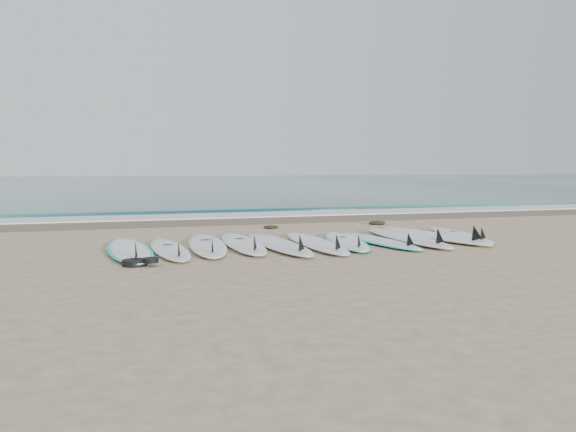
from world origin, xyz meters
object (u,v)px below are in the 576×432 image
object	(u,v)px
surfboard_0	(129,250)
surfboard_5	(317,243)
surfboard_10	(461,235)
leash_coil	(138,262)

from	to	relation	value
surfboard_0	surfboard_5	xyz separation A→B (m)	(2.93, -0.13, 0.01)
surfboard_10	leash_coil	xyz separation A→B (m)	(-5.70, -1.31, -0.01)
surfboard_0	leash_coil	xyz separation A→B (m)	(0.10, -1.13, -0.00)
surfboard_5	leash_coil	bearing A→B (deg)	-159.67
surfboard_10	surfboard_5	bearing A→B (deg)	-164.66
surfboard_5	leash_coil	world-z (taller)	surfboard_5
surfboard_0	leash_coil	world-z (taller)	surfboard_0
surfboard_0	surfboard_5	world-z (taller)	surfboard_5
surfboard_0	leash_coil	bearing A→B (deg)	-89.62
surfboard_5	surfboard_10	bearing A→B (deg)	7.01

